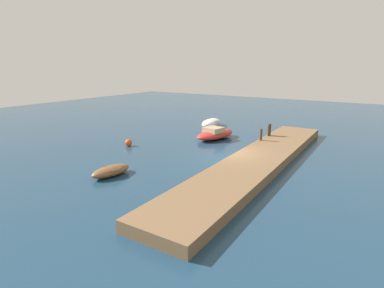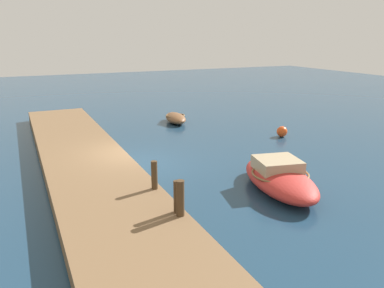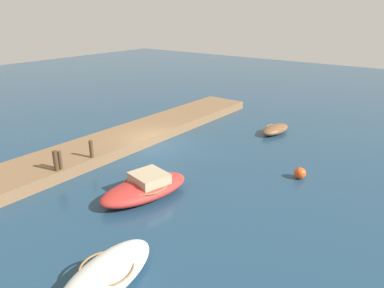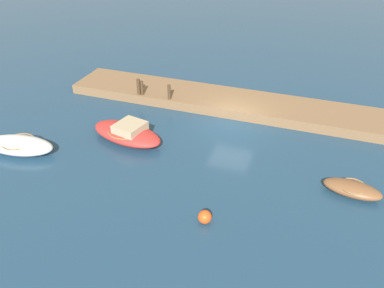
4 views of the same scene
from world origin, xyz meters
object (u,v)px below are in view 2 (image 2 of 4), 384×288
at_px(mooring_post_mid_west, 177,197).
at_px(mooring_post_mid_east, 180,198).
at_px(mooring_post_west, 154,175).
at_px(motorboat_red, 279,177).
at_px(dinghy_brown, 176,118).
at_px(marker_buoy, 282,132).

height_order(mooring_post_mid_west, mooring_post_mid_east, mooring_post_mid_east).
bearing_deg(mooring_post_mid_east, mooring_post_west, 180.00).
relative_size(motorboat_red, dinghy_brown, 1.72).
height_order(dinghy_brown, mooring_post_mid_west, mooring_post_mid_west).
bearing_deg(marker_buoy, dinghy_brown, -144.89).
height_order(motorboat_red, mooring_post_mid_east, mooring_post_mid_east).
bearing_deg(marker_buoy, mooring_post_mid_west, -51.95).
relative_size(motorboat_red, mooring_post_west, 4.93).
height_order(motorboat_red, dinghy_brown, motorboat_red).
xyz_separation_m(mooring_post_west, mooring_post_mid_east, (2.10, 0.00, 0.04)).
distance_m(motorboat_red, dinghy_brown, 11.73).
height_order(dinghy_brown, mooring_post_mid_east, mooring_post_mid_east).
bearing_deg(motorboat_red, mooring_post_west, -85.81).
bearing_deg(marker_buoy, motorboat_red, -38.47).
xyz_separation_m(dinghy_brown, mooring_post_mid_west, (12.94, -5.32, 0.75)).
xyz_separation_m(mooring_post_mid_west, marker_buoy, (-7.28, 9.30, -0.77)).
distance_m(motorboat_red, mooring_post_mid_east, 4.77).
height_order(mooring_post_west, marker_buoy, mooring_post_west).
bearing_deg(motorboat_red, marker_buoy, 153.73).
bearing_deg(mooring_post_mid_west, mooring_post_west, 180.00).
relative_size(dinghy_brown, mooring_post_mid_west, 2.88).
distance_m(mooring_post_mid_west, mooring_post_mid_east, 0.24).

